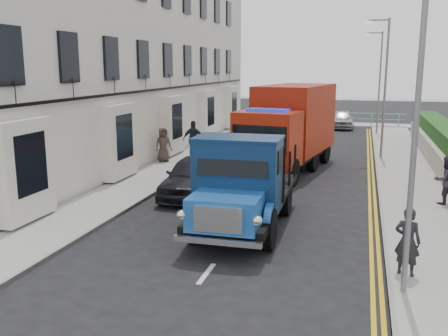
% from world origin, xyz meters
% --- Properties ---
extents(ground, '(120.00, 120.00, 0.00)m').
position_xyz_m(ground, '(0.00, 0.00, 0.00)').
color(ground, black).
rests_on(ground, ground).
extents(pavement_west, '(2.40, 38.00, 0.12)m').
position_xyz_m(pavement_west, '(-5.20, 9.00, 0.06)').
color(pavement_west, gray).
rests_on(pavement_west, ground).
extents(pavement_east, '(2.60, 38.00, 0.12)m').
position_xyz_m(pavement_east, '(5.30, 9.00, 0.06)').
color(pavement_east, gray).
rests_on(pavement_east, ground).
extents(promenade, '(30.00, 2.50, 0.12)m').
position_xyz_m(promenade, '(0.00, 29.00, 0.06)').
color(promenade, gray).
rests_on(promenade, ground).
extents(sea_plane, '(120.00, 120.00, 0.00)m').
position_xyz_m(sea_plane, '(0.00, 60.00, 0.00)').
color(sea_plane, slate).
rests_on(sea_plane, ground).
extents(terrace_west, '(6.31, 30.20, 14.25)m').
position_xyz_m(terrace_west, '(-9.47, 13.00, 7.17)').
color(terrace_west, silver).
rests_on(terrace_west, ground).
extents(seafront_railing, '(13.00, 0.08, 1.11)m').
position_xyz_m(seafront_railing, '(0.00, 28.20, 0.58)').
color(seafront_railing, '#59B2A5').
rests_on(seafront_railing, ground).
extents(lamp_near, '(1.23, 0.18, 7.00)m').
position_xyz_m(lamp_near, '(4.18, -2.00, 4.00)').
color(lamp_near, slate).
rests_on(lamp_near, ground).
extents(lamp_mid, '(1.23, 0.18, 7.00)m').
position_xyz_m(lamp_mid, '(4.18, 14.00, 4.00)').
color(lamp_mid, slate).
rests_on(lamp_mid, ground).
extents(lamp_far, '(1.23, 0.18, 7.00)m').
position_xyz_m(lamp_far, '(4.18, 24.00, 4.00)').
color(lamp_far, slate).
rests_on(lamp_far, ground).
extents(bedford_lorry, '(2.45, 5.95, 2.78)m').
position_xyz_m(bedford_lorry, '(0.07, 0.89, 1.28)').
color(bedford_lorry, black).
rests_on(bedford_lorry, ground).
extents(red_lorry, '(3.66, 7.66, 3.85)m').
position_xyz_m(red_lorry, '(0.14, 10.18, 2.05)').
color(red_lorry, black).
rests_on(red_lorry, ground).
extents(parked_car_front, '(1.94, 4.40, 1.47)m').
position_xyz_m(parked_car_front, '(-2.60, 4.66, 0.74)').
color(parked_car_front, black).
rests_on(parked_car_front, ground).
extents(parked_car_mid, '(1.67, 4.34, 1.41)m').
position_xyz_m(parked_car_mid, '(-2.60, 11.78, 0.70)').
color(parked_car_mid, '#5CA1C7').
rests_on(parked_car_mid, ground).
extents(parked_car_rear, '(2.20, 4.44, 1.24)m').
position_xyz_m(parked_car_rear, '(-2.60, 17.28, 0.62)').
color(parked_car_rear, '#9D9DA1').
rests_on(parked_car_rear, ground).
extents(seafront_car_left, '(3.07, 5.04, 1.31)m').
position_xyz_m(seafront_car_left, '(-2.52, 27.00, 0.65)').
color(seafront_car_left, black).
rests_on(seafront_car_left, ground).
extents(seafront_car_right, '(1.86, 4.13, 1.38)m').
position_xyz_m(seafront_car_right, '(1.80, 27.00, 0.69)').
color(seafront_car_right, '#9F9FA3').
rests_on(seafront_car_right, ground).
extents(pedestrian_east_near, '(0.66, 0.53, 1.56)m').
position_xyz_m(pedestrian_east_near, '(4.40, -1.09, 0.90)').
color(pedestrian_east_near, black).
rests_on(pedestrian_east_near, pavement_east).
extents(pedestrian_east_far, '(0.99, 0.90, 1.65)m').
position_xyz_m(pedestrian_east_far, '(6.10, 5.46, 0.94)').
color(pedestrian_east_far, '#2B2831').
rests_on(pedestrian_east_far, pavement_east).
extents(pedestrian_west_near, '(1.16, 0.60, 1.89)m').
position_xyz_m(pedestrian_west_near, '(-4.87, 11.31, 1.07)').
color(pedestrian_west_near, '#1A2430').
rests_on(pedestrian_west_near, pavement_west).
extents(pedestrian_west_far, '(0.96, 0.95, 1.67)m').
position_xyz_m(pedestrian_west_far, '(-6.00, 10.04, 0.95)').
color(pedestrian_west_far, '#3E302D').
rests_on(pedestrian_west_far, pavement_west).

